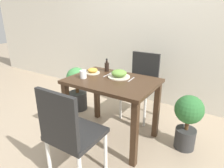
# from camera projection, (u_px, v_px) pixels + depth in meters

# --- Properties ---
(ground_plane) EXTENTS (16.00, 16.00, 0.00)m
(ground_plane) POSITION_uv_depth(u_px,v_px,m) (112.00, 136.00, 2.43)
(ground_plane) COLOR tan
(wall_back) EXTENTS (8.00, 0.05, 2.60)m
(wall_back) POSITION_uv_depth(u_px,v_px,m) (157.00, 20.00, 2.96)
(wall_back) COLOR silver
(wall_back) RESTS_ON ground_plane
(dining_table) EXTENTS (0.96, 0.68, 0.73)m
(dining_table) POSITION_uv_depth(u_px,v_px,m) (112.00, 90.00, 2.22)
(dining_table) COLOR #3D2819
(dining_table) RESTS_ON ground_plane
(chair_near) EXTENTS (0.42, 0.42, 0.90)m
(chair_near) POSITION_uv_depth(u_px,v_px,m) (70.00, 131.00, 1.64)
(chair_near) COLOR black
(chair_near) RESTS_ON ground_plane
(chair_far) EXTENTS (0.42, 0.42, 0.90)m
(chair_far) POSITION_uv_depth(u_px,v_px,m) (141.00, 82.00, 2.78)
(chair_far) COLOR black
(chair_far) RESTS_ON ground_plane
(food_plate) EXTENTS (0.25, 0.25, 0.09)m
(food_plate) POSITION_uv_depth(u_px,v_px,m) (119.00, 74.00, 2.24)
(food_plate) COLOR beige
(food_plate) RESTS_ON dining_table
(side_plate) EXTENTS (0.17, 0.17, 0.06)m
(side_plate) POSITION_uv_depth(u_px,v_px,m) (93.00, 71.00, 2.39)
(side_plate) COLOR beige
(side_plate) RESTS_ON dining_table
(drink_cup) EXTENTS (0.07, 0.07, 0.09)m
(drink_cup) POSITION_uv_depth(u_px,v_px,m) (83.00, 74.00, 2.21)
(drink_cup) COLOR white
(drink_cup) RESTS_ON dining_table
(sauce_bottle) EXTENTS (0.05, 0.05, 0.16)m
(sauce_bottle) POSITION_uv_depth(u_px,v_px,m) (107.00, 66.00, 2.46)
(sauce_bottle) COLOR black
(sauce_bottle) RESTS_ON dining_table
(fork_utensil) EXTENTS (0.01, 0.17, 0.00)m
(fork_utensil) POSITION_uv_depth(u_px,v_px,m) (108.00, 75.00, 2.33)
(fork_utensil) COLOR silver
(fork_utensil) RESTS_ON dining_table
(spoon_utensil) EXTENTS (0.02, 0.16, 0.00)m
(spoon_utensil) POSITION_uv_depth(u_px,v_px,m) (131.00, 79.00, 2.18)
(spoon_utensil) COLOR silver
(spoon_utensil) RESTS_ON dining_table
(potted_plant_left) EXTENTS (0.30, 0.30, 0.66)m
(potted_plant_left) POSITION_uv_depth(u_px,v_px,m) (77.00, 88.00, 3.00)
(potted_plant_left) COLOR #333333
(potted_plant_left) RESTS_ON ground_plane
(potted_plant_right) EXTENTS (0.30, 0.30, 0.62)m
(potted_plant_right) POSITION_uv_depth(u_px,v_px,m) (188.00, 118.00, 2.11)
(potted_plant_right) COLOR #333333
(potted_plant_right) RESTS_ON ground_plane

